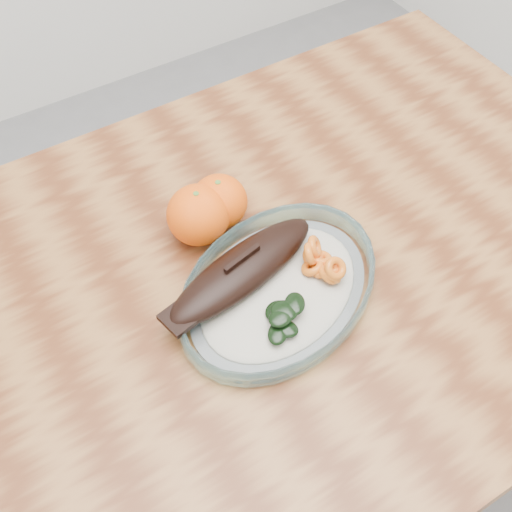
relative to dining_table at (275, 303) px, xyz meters
name	(u,v)px	position (x,y,z in m)	size (l,w,h in m)	color
ground	(269,458)	(0.00, 0.00, -0.65)	(3.00, 3.00, 0.00)	slate
dining_table	(275,303)	(0.00, 0.00, 0.00)	(1.20, 0.80, 0.75)	#5B2C15
plated_meal	(277,286)	(-0.03, -0.04, 0.12)	(0.72, 0.72, 0.08)	white
orange_left	(198,215)	(-0.07, 0.10, 0.14)	(0.09, 0.09, 0.09)	#FF3F05
orange_right	(219,202)	(-0.03, 0.11, 0.14)	(0.08, 0.08, 0.08)	#FF3F05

